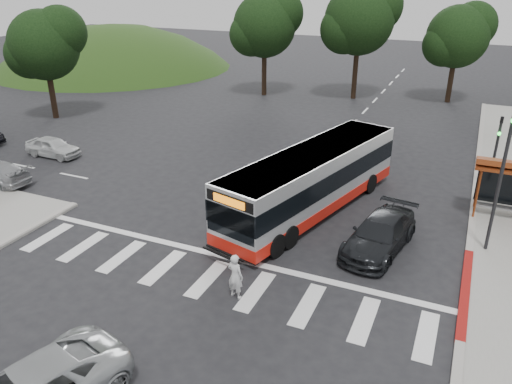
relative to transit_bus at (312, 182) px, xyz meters
The scene contains 15 objects.
ground 3.19m from the transit_bus, 128.66° to the right, with size 140.00×140.00×0.00m, color black.
curb_east 9.40m from the transit_bus, 38.71° to the left, with size 0.30×40.00×0.15m, color #9E9991.
curb_east_red 8.50m from the transit_bus, 30.05° to the right, with size 0.32×6.00×0.15m, color maroon.
hillside_nw 43.76m from the transit_bus, 140.52° to the left, with size 44.00×44.00×10.00m, color #1B3912.
crosswalk_ladder 7.56m from the transit_bus, 103.70° to the right, with size 18.00×2.60×0.01m, color silver.
traffic_signal_ne_tall 8.22m from the transit_bus, ahead, with size 0.18×0.37×6.50m.
traffic_signal_ne_short 10.11m from the transit_bus, 38.76° to the left, with size 0.18×0.37×4.00m.
tree_north_a 24.75m from the transit_bus, 98.74° to the left, with size 6.60×6.15×10.17m.
tree_north_b 26.55m from the transit_bus, 80.52° to the left, with size 5.72×5.33×8.43m.
tree_north_c 25.25m from the transit_bus, 118.10° to the left, with size 6.16×5.74×9.30m.
tree_west_a 25.30m from the transit_bus, 161.62° to the left, with size 5.72×5.33×8.43m.
transit_bus is the anchor object (origin of this frame).
pedestrian 7.80m from the transit_bus, 92.07° to the right, with size 0.63×0.42×1.74m, color silver.
dark_sedan 4.48m from the transit_bus, 32.17° to the right, with size 1.99×4.89×1.42m, color black.
west_car_white 17.26m from the transit_bus, behind, with size 1.45×3.61×1.23m, color silver.
Camera 1 is at (8.14, -18.83, 10.74)m, focal length 35.00 mm.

